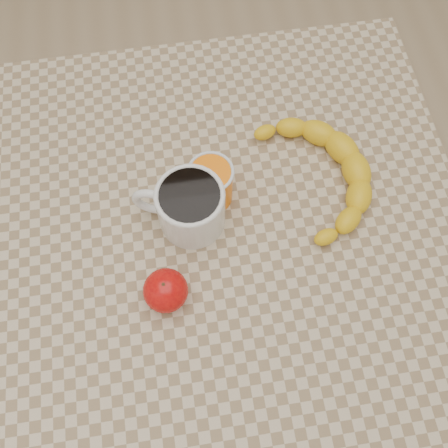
{
  "coord_description": "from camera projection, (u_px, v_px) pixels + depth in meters",
  "views": [
    {
      "loc": [
        -0.05,
        -0.31,
        1.49
      ],
      "look_at": [
        0.0,
        0.0,
        0.77
      ],
      "focal_mm": 40.0,
      "sensor_mm": 36.0,
      "label": 1
    }
  ],
  "objects": [
    {
      "name": "ground",
      "position": [
        224.0,
        327.0,
        1.49
      ],
      "size": [
        3.0,
        3.0,
        0.0
      ],
      "primitive_type": "plane",
      "color": "tan",
      "rests_on": "ground"
    },
    {
      "name": "orange_juice_glass",
      "position": [
        211.0,
        184.0,
        0.79
      ],
      "size": [
        0.07,
        0.07,
        0.08
      ],
      "color": "orange",
      "rests_on": "table"
    },
    {
      "name": "coffee_mug",
      "position": [
        189.0,
        206.0,
        0.77
      ],
      "size": [
        0.16,
        0.13,
        0.09
      ],
      "color": "silver",
      "rests_on": "table"
    },
    {
      "name": "banana",
      "position": [
        320.0,
        174.0,
        0.82
      ],
      "size": [
        0.26,
        0.33,
        0.05
      ],
      "primitive_type": null,
      "rotation": [
        0.0,
        0.0,
        0.1
      ],
      "color": "yellow",
      "rests_on": "table"
    },
    {
      "name": "apple",
      "position": [
        166.0,
        290.0,
        0.73
      ],
      "size": [
        0.09,
        0.09,
        0.06
      ],
      "color": "#9E0508",
      "rests_on": "table"
    },
    {
      "name": "table",
      "position": [
        224.0,
        248.0,
        0.88
      ],
      "size": [
        0.8,
        0.8,
        0.75
      ],
      "color": "tan",
      "rests_on": "ground"
    }
  ]
}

